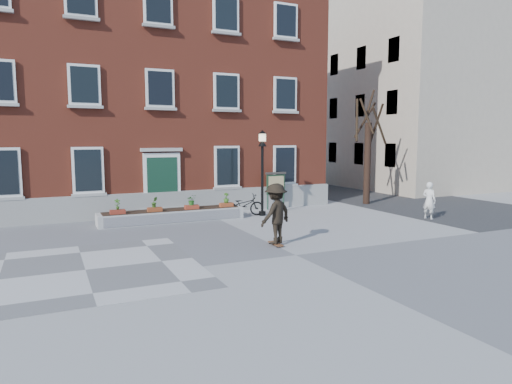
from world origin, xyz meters
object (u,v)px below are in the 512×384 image
skateboarder (276,214)px  bicycle (244,205)px  bystander (429,200)px  notice_board (276,184)px  parked_car (302,176)px  lamp_post (262,161)px

skateboarder → bicycle: bearing=77.1°
bystander → notice_board: notice_board is taller
parked_car → bystander: (-1.78, -14.08, 0.01)m
bicycle → bystander: 8.29m
bicycle → skateboarder: skateboarder is taller
bicycle → notice_board: notice_board is taller
bicycle → lamp_post: (0.84, -0.24, 2.04)m
bicycle → bystander: size_ratio=1.16×
bicycle → skateboarder: bearing=175.8°
notice_board → parked_car: bearing=52.6°
notice_board → skateboarder: bearing=-117.2°
bystander → lamp_post: size_ratio=0.42×
bystander → lamp_post: bearing=40.3°
lamp_post → skateboarder: size_ratio=1.88×
bicycle → parked_car: bearing=-33.4°
lamp_post → notice_board: bearing=45.4°
parked_car → lamp_post: size_ratio=1.26×
lamp_post → skateboarder: 6.17m
bicycle → notice_board: size_ratio=1.02×
notice_board → skateboarder: 7.95m
parked_car → skateboarder: 18.78m
parked_car → bystander: size_ratio=2.98×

